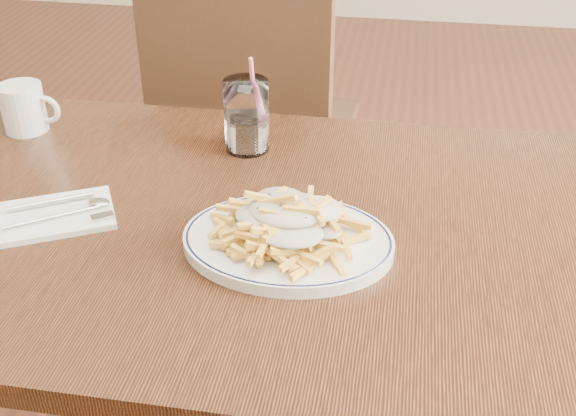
% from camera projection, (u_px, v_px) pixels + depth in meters
% --- Properties ---
extents(table, '(1.20, 0.80, 0.75)m').
position_uv_depth(table, '(232.00, 257.00, 1.20)').
color(table, black).
rests_on(table, ground).
extents(chair_far, '(0.51, 0.51, 1.02)m').
position_uv_depth(chair_far, '(251.00, 114.00, 1.90)').
color(chair_far, black).
rests_on(chair_far, ground).
extents(fries_plate, '(0.38, 0.35, 0.02)m').
position_uv_depth(fries_plate, '(288.00, 241.00, 1.08)').
color(fries_plate, white).
rests_on(fries_plate, table).
extents(loaded_fries, '(0.23, 0.18, 0.07)m').
position_uv_depth(loaded_fries, '(288.00, 216.00, 1.05)').
color(loaded_fries, '#EEBC48').
rests_on(loaded_fries, fries_plate).
extents(napkin, '(0.23, 0.20, 0.01)m').
position_uv_depth(napkin, '(51.00, 216.00, 1.15)').
color(napkin, white).
rests_on(napkin, table).
extents(cutlery, '(0.17, 0.16, 0.01)m').
position_uv_depth(cutlery, '(52.00, 210.00, 1.15)').
color(cutlery, silver).
rests_on(cutlery, napkin).
extents(water_glass, '(0.08, 0.08, 0.18)m').
position_uv_depth(water_glass, '(247.00, 120.00, 1.33)').
color(water_glass, white).
rests_on(water_glass, table).
extents(coffee_mug, '(0.12, 0.08, 0.09)m').
position_uv_depth(coffee_mug, '(24.00, 108.00, 1.40)').
color(coffee_mug, white).
rests_on(coffee_mug, table).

